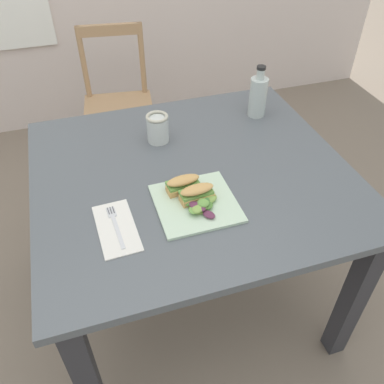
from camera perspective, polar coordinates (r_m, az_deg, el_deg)
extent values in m
plane|color=#7A6B5B|center=(1.93, -3.50, -16.58)|extent=(8.86, 8.86, 0.00)
cube|color=#51565B|center=(1.45, 0.02, 2.61)|extent=(1.12, 1.02, 0.03)
cube|color=#2D2D33|center=(1.43, -14.69, -24.14)|extent=(0.07, 0.07, 0.71)
cube|color=#2D2D33|center=(1.65, 21.96, -13.68)|extent=(0.07, 0.07, 0.71)
cube|color=#2D2D33|center=(1.99, -17.52, -0.99)|extent=(0.07, 0.07, 0.71)
cube|color=#2D2D33|center=(2.15, 8.92, 4.29)|extent=(0.07, 0.07, 0.71)
cylinder|color=tan|center=(2.44, -13.55, 4.39)|extent=(0.03, 0.03, 0.43)
cylinder|color=tan|center=(2.43, -5.57, 5.31)|extent=(0.03, 0.03, 0.43)
cylinder|color=tan|center=(2.72, -13.51, 8.60)|extent=(0.03, 0.03, 0.43)
cylinder|color=tan|center=(2.71, -6.29, 9.45)|extent=(0.03, 0.03, 0.43)
cube|color=tan|center=(2.45, -10.35, 11.42)|extent=(0.45, 0.45, 0.02)
cylinder|color=tan|center=(2.53, -15.13, 17.23)|extent=(0.03, 0.03, 0.42)
cylinder|color=tan|center=(2.52, -7.08, 18.21)|extent=(0.03, 0.03, 0.42)
cube|color=tan|center=(2.45, -11.70, 21.60)|extent=(0.36, 0.08, 0.06)
cube|color=beige|center=(1.30, 0.53, -1.60)|extent=(0.26, 0.26, 0.01)
cube|color=tan|center=(1.30, 0.70, -0.73)|extent=(0.11, 0.06, 0.02)
cube|color=#6B9E47|center=(1.29, 0.60, -0.04)|extent=(0.11, 0.06, 0.01)
ellipsoid|color=tan|center=(1.28, 0.72, 0.37)|extent=(0.12, 0.06, 0.02)
cube|color=tan|center=(1.34, -1.24, 0.59)|extent=(0.11, 0.06, 0.02)
cube|color=#6B9E47|center=(1.33, -1.35, 1.26)|extent=(0.11, 0.06, 0.01)
ellipsoid|color=tan|center=(1.31, -1.26, 1.68)|extent=(0.12, 0.06, 0.02)
ellipsoid|color=#84A84C|center=(1.27, 1.15, -2.48)|extent=(0.06, 0.06, 0.01)
ellipsoid|color=#518438|center=(1.28, -0.24, -1.35)|extent=(0.06, 0.05, 0.02)
ellipsoid|color=#6B9E47|center=(1.26, 1.62, -1.55)|extent=(0.05, 0.05, 0.02)
ellipsoid|color=#3D7033|center=(1.27, 1.89, -1.48)|extent=(0.05, 0.05, 0.02)
ellipsoid|color=#518438|center=(1.27, 2.04, -1.86)|extent=(0.05, 0.05, 0.01)
ellipsoid|color=#84A84C|center=(1.30, 2.38, -0.96)|extent=(0.07, 0.06, 0.02)
ellipsoid|color=#6B9E47|center=(1.25, 0.48, -2.48)|extent=(0.06, 0.06, 0.01)
ellipsoid|color=#518438|center=(1.30, 0.50, -0.96)|extent=(0.05, 0.06, 0.01)
ellipsoid|color=#602D47|center=(1.26, 0.87, -1.99)|extent=(0.04, 0.05, 0.01)
ellipsoid|color=#602D47|center=(1.26, 0.77, -2.05)|extent=(0.06, 0.07, 0.01)
ellipsoid|color=#84A84C|center=(1.25, 0.84, -2.27)|extent=(0.06, 0.06, 0.01)
ellipsoid|color=#84A84C|center=(1.27, 1.45, -1.95)|extent=(0.06, 0.06, 0.01)
ellipsoid|color=#602D47|center=(1.25, 2.42, -3.21)|extent=(0.05, 0.05, 0.01)
ellipsoid|color=#6B9E47|center=(1.28, 1.31, -1.52)|extent=(0.07, 0.07, 0.01)
cube|color=silver|center=(1.25, -10.65, -5.03)|extent=(0.12, 0.24, 0.00)
cube|color=silver|center=(1.23, -10.44, -5.63)|extent=(0.02, 0.14, 0.00)
cube|color=silver|center=(1.30, -11.36, -2.82)|extent=(0.03, 0.05, 0.00)
cube|color=#38383D|center=(1.30, -11.10, -2.48)|extent=(0.00, 0.03, 0.00)
cube|color=#38383D|center=(1.30, -11.44, -2.56)|extent=(0.00, 0.03, 0.00)
cube|color=#38383D|center=(1.30, -11.78, -2.65)|extent=(0.00, 0.03, 0.00)
cylinder|color=#472819|center=(1.76, 9.23, 12.39)|extent=(0.07, 0.07, 0.12)
cylinder|color=#B2BCB7|center=(1.75, 9.32, 13.10)|extent=(0.07, 0.07, 0.17)
cylinder|color=#B2BCB7|center=(1.70, 9.71, 16.17)|extent=(0.03, 0.03, 0.04)
cylinder|color=black|center=(1.69, 9.81, 16.99)|extent=(0.04, 0.04, 0.01)
cylinder|color=gold|center=(1.58, -4.86, 8.52)|extent=(0.08, 0.08, 0.08)
cylinder|color=silver|center=(1.58, -4.88, 8.83)|extent=(0.08, 0.08, 0.10)
torus|color=#B7B29E|center=(1.55, -5.00, 10.60)|extent=(0.09, 0.09, 0.01)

